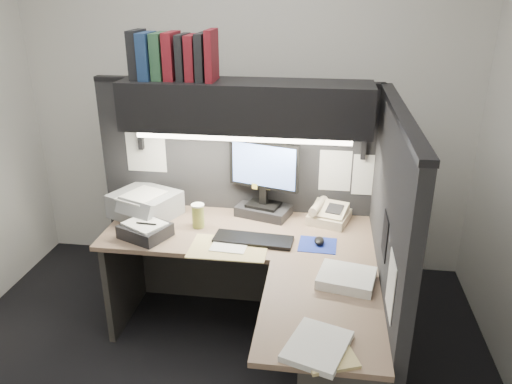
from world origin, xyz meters
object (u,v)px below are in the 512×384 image
coffee_cup (198,216)px  notebook_stack (145,231)px  desk (279,327)px  printer (145,204)px  overhead_shelf (246,106)px  monitor (264,187)px  keyboard (253,240)px  telephone (329,214)px

coffee_cup → notebook_stack: coffee_cup is taller
desk → printer: size_ratio=4.19×
overhead_shelf → notebook_stack: bearing=-149.0°
monitor → notebook_stack: 0.82m
printer → keyboard: bearing=3.6°
keyboard → overhead_shelf: bearing=110.4°
telephone → coffee_cup: bearing=-149.7°
desk → monitor: size_ratio=3.24×
overhead_shelf → printer: size_ratio=3.82×
desk → monitor: 0.98m
desk → telephone: 0.89m
overhead_shelf → coffee_cup: overhead_shelf is taller
overhead_shelf → printer: (-0.69, -0.04, -0.69)m
coffee_cup → overhead_shelf: bearing=30.1°
keyboard → coffee_cup: size_ratio=3.26×
keyboard → coffee_cup: (-0.38, 0.15, 0.06)m
overhead_shelf → printer: bearing=-176.4°
overhead_shelf → notebook_stack: overhead_shelf is taller
monitor → telephone: bearing=12.5°
overhead_shelf → keyboard: 0.83m
desk → overhead_shelf: overhead_shelf is taller
notebook_stack → keyboard: bearing=2.8°
monitor → printer: 0.81m
keyboard → desk: bearing=-60.3°
coffee_cup → monitor: bearing=30.6°
telephone → notebook_stack: 1.20m
coffee_cup → keyboard: bearing=-21.4°
keyboard → printer: 0.83m
monitor → keyboard: bearing=-75.5°
printer → monitor: bearing=30.8°
telephone → coffee_cup: (-0.84, -0.20, 0.02)m
overhead_shelf → telephone: 0.91m
telephone → coffee_cup: size_ratio=1.72×
overhead_shelf → monitor: (0.11, 0.07, -0.56)m
printer → coffee_cup: bearing=5.6°
overhead_shelf → telephone: overhead_shelf is taller
monitor → printer: size_ratio=1.29×
notebook_stack → telephone: bearing=18.8°
desk → keyboard: bearing=115.5°
overhead_shelf → monitor: size_ratio=2.95×
keyboard → coffee_cup: 0.42m
desk → overhead_shelf: size_ratio=1.10×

